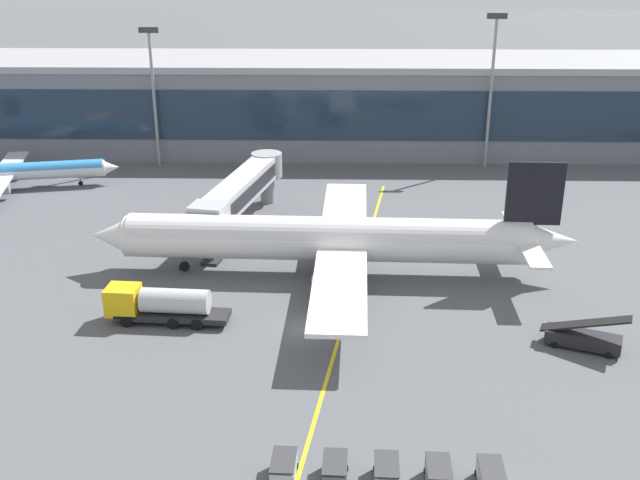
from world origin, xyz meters
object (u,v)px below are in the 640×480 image
object	(u,v)px
baggage_cart_0	(284,468)
commuter_jet_far	(9,172)
main_airliner	(330,239)
baggage_cart_3	(439,474)
baggage_cart_1	(335,470)
baggage_cart_2	(386,472)
baggage_cart_4	(491,477)
belt_loader	(583,338)
fuel_tanker	(159,304)

from	to	relation	value
baggage_cart_0	commuter_jet_far	world-z (taller)	commuter_jet_far
main_airliner	baggage_cart_3	bearing A→B (deg)	-77.59
baggage_cart_1	baggage_cart_2	distance (m)	3.20
baggage_cart_2	baggage_cart_1	bearing A→B (deg)	177.74
main_airliner	baggage_cart_4	world-z (taller)	main_airliner
belt_loader	fuel_tanker	bearing A→B (deg)	173.80
baggage_cart_3	commuter_jet_far	distance (m)	77.91
belt_loader	baggage_cart_4	bearing A→B (deg)	-122.14
baggage_cart_0	baggage_cart_4	distance (m)	12.80
main_airliner	baggage_cart_4	bearing A→B (deg)	-72.27
baggage_cart_0	baggage_cart_4	world-z (taller)	same
fuel_tanker	commuter_jet_far	distance (m)	47.72
baggage_cart_1	baggage_cart_3	bearing A→B (deg)	-2.26
baggage_cart_4	baggage_cart_3	bearing A→B (deg)	177.74
main_airliner	baggage_cart_3	size ratio (longest dim) A/B	17.93
baggage_cart_1	main_airliner	bearing A→B (deg)	91.06
main_airliner	baggage_cart_4	size ratio (longest dim) A/B	17.93
baggage_cart_0	baggage_cart_2	size ratio (longest dim) A/B	1.00
baggage_cart_1	belt_loader	bearing A→B (deg)	39.58
main_airliner	baggage_cart_2	distance (m)	31.94
baggage_cart_3	baggage_cart_4	bearing A→B (deg)	-2.26
belt_loader	baggage_cart_3	bearing A→B (deg)	-129.32
baggage_cart_2	main_airliner	bearing A→B (deg)	96.82
baggage_cart_3	baggage_cart_2	bearing A→B (deg)	177.74
baggage_cart_0	baggage_cart_1	size ratio (longest dim) A/B	1.00
main_airliner	baggage_cart_3	xyz separation A→B (m)	(6.97, -31.69, -3.09)
main_airliner	commuter_jet_far	xyz separation A→B (m)	(-43.85, 27.34, -1.43)
main_airliner	baggage_cart_1	world-z (taller)	main_airliner
belt_loader	baggage_cart_3	xyz separation A→B (m)	(-14.06, -17.16, -0.21)
main_airliner	fuel_tanker	distance (m)	18.46
baggage_cart_0	commuter_jet_far	bearing A→B (deg)	125.11
fuel_tanker	baggage_cart_4	size ratio (longest dim) A/B	4.04
baggage_cart_3	baggage_cart_0	bearing A→B (deg)	177.74
fuel_tanker	baggage_cart_3	distance (m)	30.42
belt_loader	baggage_cart_2	xyz separation A→B (m)	(-17.25, -17.03, -0.21)
baggage_cart_4	main_airliner	bearing A→B (deg)	107.73
fuel_tanker	baggage_cart_1	xyz separation A→B (m)	(15.53, -20.82, -0.96)
belt_loader	commuter_jet_far	bearing A→B (deg)	147.17
fuel_tanker	baggage_cart_1	world-z (taller)	fuel_tanker
commuter_jet_far	fuel_tanker	bearing A→B (deg)	-52.71
belt_loader	commuter_jet_far	xyz separation A→B (m)	(-64.88, 41.87, 1.45)
main_airliner	baggage_cart_0	size ratio (longest dim) A/B	17.93
belt_loader	baggage_cart_4	xyz separation A→B (m)	(-10.86, -17.29, -0.21)
baggage_cart_1	baggage_cart_2	bearing A→B (deg)	-2.26
baggage_cart_0	baggage_cart_2	xyz separation A→B (m)	(6.40, -0.25, 0.00)
baggage_cart_1	baggage_cart_3	distance (m)	6.40
baggage_cart_3	main_airliner	bearing A→B (deg)	102.41
main_airliner	fuel_tanker	world-z (taller)	main_airliner
baggage_cart_1	baggage_cart_4	bearing A→B (deg)	-2.26
fuel_tanker	belt_loader	world-z (taller)	belt_loader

